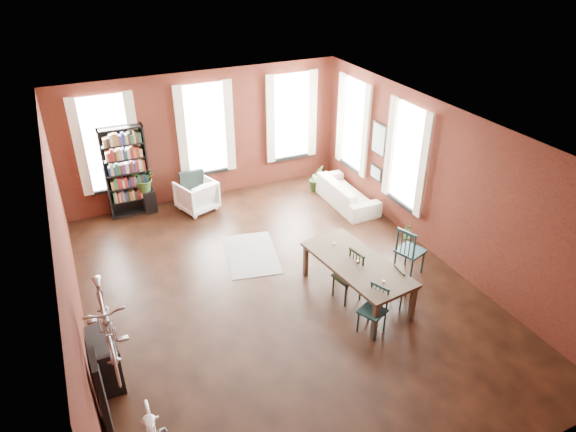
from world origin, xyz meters
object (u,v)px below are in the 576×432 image
dining_chair_d (410,251)px  bookshelf (127,172)px  bicycle_floor (152,424)px  dining_chair_b (348,277)px  cream_sofa (346,189)px  white_armchair (196,194)px  console_table (105,360)px  dining_chair_a (372,311)px  dining_chair_c (405,285)px  dining_table (356,279)px  plant_stand (150,201)px

dining_chair_d → bookshelf: (-4.59, 4.81, 0.58)m
dining_chair_d → bicycle_floor: size_ratio=0.66×
dining_chair_b → cream_sofa: 3.80m
white_armchair → bicycle_floor: bearing=51.1°
white_armchair → console_table: size_ratio=1.06×
dining_chair_a → bookshelf: size_ratio=0.40×
dining_chair_c → bookshelf: size_ratio=0.36×
dining_table → bicycle_floor: (-4.13, -2.11, 0.58)m
bookshelf → console_table: size_ratio=2.75×
dining_chair_c → plant_stand: 6.51m
dining_table → bookshelf: bearing=115.4°
dining_chair_a → dining_chair_b: dining_chair_b is taller
dining_chair_d → bookshelf: bookshelf is taller
dining_chair_b → console_table: size_ratio=1.19×
dining_chair_a → plant_stand: bearing=179.8°
dining_chair_a → dining_chair_c: 1.03m
cream_sofa → console_table: bearing=119.3°
bookshelf → console_table: 5.40m
plant_stand → cream_sofa: bearing=-19.5°
bicycle_floor → dining_chair_d: bearing=24.8°
white_armchair → console_table: 5.48m
dining_chair_c → white_armchair: size_ratio=0.94×
dining_table → plant_stand: 5.68m
dining_chair_c → bookshelf: 6.84m
dining_table → bookshelf: size_ratio=1.02×
white_armchair → bicycle_floor: size_ratio=0.53×
dining_chair_a → white_armchair: size_ratio=1.03×
bookshelf → white_armchair: size_ratio=2.60×
dining_chair_b → plant_stand: (-2.65, 4.90, -0.19)m
dining_chair_d → dining_chair_c: bearing=119.5°
white_armchair → bicycle_floor: bicycle_floor is taller
dining_table → dining_chair_b: bearing=164.7°
console_table → cream_sofa: bearing=29.3°
cream_sofa → bicycle_floor: (-5.86, -5.42, 0.56)m
dining_chair_c → plant_stand: bearing=36.5°
dining_chair_b → dining_chair_c: bearing=46.9°
console_table → bicycle_floor: bicycle_floor is taller
console_table → plant_stand: 5.38m
dining_chair_c → white_armchair: 5.66m
dining_chair_b → console_table: dining_chair_b is taller
dining_chair_a → bicycle_floor: 4.09m
white_armchair → cream_sofa: size_ratio=0.41×
dining_chair_c → bicycle_floor: size_ratio=0.50×
dining_table → dining_chair_c: size_ratio=2.81×
dining_chair_a → white_armchair: bearing=171.4°
plant_stand → bicycle_floor: size_ratio=0.36×
dining_chair_c → bicycle_floor: bicycle_floor is taller
white_armchair → bookshelf: bearing=-36.5°
dining_table → dining_chair_b: (-0.17, 0.02, 0.10)m
dining_chair_a → bookshelf: bearing=-177.3°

